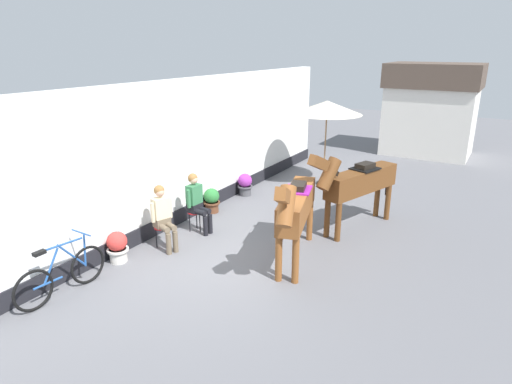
# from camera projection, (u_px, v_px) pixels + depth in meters

# --- Properties ---
(ground_plane) EXTENTS (40.00, 40.00, 0.00)m
(ground_plane) POSITION_uv_depth(u_px,v_px,m) (305.00, 214.00, 11.33)
(ground_plane) COLOR slate
(pub_facade_wall) EXTENTS (0.34, 14.00, 3.40)m
(pub_facade_wall) POSITION_uv_depth(u_px,v_px,m) (187.00, 156.00, 10.84)
(pub_facade_wall) COLOR white
(pub_facade_wall) RESTS_ON ground_plane
(distant_cottage) EXTENTS (3.40, 2.60, 3.50)m
(distant_cottage) POSITION_uv_depth(u_px,v_px,m) (431.00, 108.00, 17.13)
(distant_cottage) COLOR silver
(distant_cottage) RESTS_ON ground_plane
(seated_visitor_near) EXTENTS (0.61, 0.49, 1.39)m
(seated_visitor_near) POSITION_uv_depth(u_px,v_px,m) (163.00, 214.00, 9.19)
(seated_visitor_near) COLOR red
(seated_visitor_near) RESTS_ON ground_plane
(seated_visitor_far) EXTENTS (0.61, 0.49, 1.39)m
(seated_visitor_far) POSITION_uv_depth(u_px,v_px,m) (196.00, 200.00, 10.04)
(seated_visitor_far) COLOR red
(seated_visitor_far) RESTS_ON ground_plane
(saddled_horse_near) EXTENTS (1.11, 2.92, 2.06)m
(saddled_horse_near) POSITION_uv_depth(u_px,v_px,m) (296.00, 207.00, 8.51)
(saddled_horse_near) COLOR brown
(saddled_horse_near) RESTS_ON ground_plane
(saddled_horse_far) EXTENTS (1.20, 2.89, 2.06)m
(saddled_horse_far) POSITION_uv_depth(u_px,v_px,m) (358.00, 182.00, 10.06)
(saddled_horse_far) COLOR brown
(saddled_horse_far) RESTS_ON ground_plane
(flower_planter_nearest) EXTENTS (0.43, 0.43, 0.64)m
(flower_planter_nearest) POSITION_uv_depth(u_px,v_px,m) (117.00, 246.00, 8.74)
(flower_planter_nearest) COLOR beige
(flower_planter_nearest) RESTS_ON ground_plane
(flower_planter_inner_far) EXTENTS (0.43, 0.43, 0.64)m
(flower_planter_inner_far) POSITION_uv_depth(u_px,v_px,m) (212.00, 200.00, 11.36)
(flower_planter_inner_far) COLOR brown
(flower_planter_inner_far) RESTS_ON ground_plane
(flower_planter_farthest) EXTENTS (0.43, 0.43, 0.64)m
(flower_planter_farthest) POSITION_uv_depth(u_px,v_px,m) (245.00, 184.00, 12.66)
(flower_planter_farthest) COLOR #4C4C51
(flower_planter_farthest) RESTS_ON ground_plane
(leaning_bicycle) EXTENTS (0.50, 1.76, 1.02)m
(leaning_bicycle) POSITION_uv_depth(u_px,v_px,m) (62.00, 275.00, 7.53)
(leaning_bicycle) COLOR black
(leaning_bicycle) RESTS_ON ground_plane
(cafe_parasol) EXTENTS (2.10, 2.10, 2.58)m
(cafe_parasol) POSITION_uv_depth(u_px,v_px,m) (327.00, 108.00, 13.05)
(cafe_parasol) COLOR black
(cafe_parasol) RESTS_ON ground_plane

